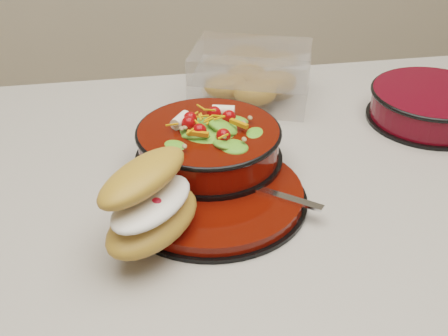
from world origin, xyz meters
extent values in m
cube|color=#AAA59C|center=(0.00, 0.00, 0.88)|extent=(1.24, 0.74, 0.04)
cylinder|color=black|center=(-0.13, -0.06, 0.90)|extent=(0.26, 0.26, 0.01)
cylinder|color=#550A02|center=(-0.13, -0.06, 0.91)|extent=(0.25, 0.25, 0.01)
torus|color=black|center=(-0.12, -0.07, 0.92)|extent=(0.14, 0.14, 0.01)
cylinder|color=black|center=(-0.12, 0.01, 0.92)|extent=(0.21, 0.21, 0.01)
cylinder|color=#550A02|center=(-0.12, 0.01, 0.95)|extent=(0.20, 0.20, 0.04)
torus|color=black|center=(-0.12, 0.01, 0.97)|extent=(0.21, 0.21, 0.01)
ellipsoid|color=#417C22|center=(-0.12, 0.01, 0.96)|extent=(0.17, 0.17, 0.07)
sphere|color=#BA0807|center=(-0.08, 0.01, 1.00)|extent=(0.02, 0.02, 0.02)
sphere|color=#BA0807|center=(-0.10, 0.05, 1.00)|extent=(0.02, 0.02, 0.02)
sphere|color=#BA0807|center=(-0.14, 0.05, 1.00)|extent=(0.02, 0.02, 0.02)
sphere|color=#BA0807|center=(-0.17, 0.01, 1.00)|extent=(0.02, 0.02, 0.02)
sphere|color=#BA0807|center=(-0.14, -0.02, 1.00)|extent=(0.02, 0.02, 0.02)
sphere|color=#BA0807|center=(-0.10, -0.02, 1.00)|extent=(0.02, 0.02, 0.02)
cylinder|color=silver|center=(-0.10, 0.05, 1.00)|extent=(0.03, 0.04, 0.02)
cylinder|color=silver|center=(-0.16, 0.03, 1.00)|extent=(0.04, 0.03, 0.02)
cube|color=orange|center=(-0.14, -0.01, 1.00)|extent=(0.03, 0.03, 0.01)
cube|color=orange|center=(-0.08, 0.00, 1.00)|extent=(0.03, 0.02, 0.01)
ellipsoid|color=#B67C37|center=(-0.22, -0.15, 0.94)|extent=(0.16, 0.17, 0.04)
ellipsoid|color=white|center=(-0.22, -0.15, 0.97)|extent=(0.14, 0.15, 0.02)
ellipsoid|color=#B67C37|center=(-0.22, -0.13, 0.99)|extent=(0.15, 0.16, 0.04)
sphere|color=red|center=(-0.24, -0.15, 0.97)|extent=(0.02, 0.02, 0.02)
sphere|color=red|center=(-0.21, -0.16, 0.97)|extent=(0.02, 0.02, 0.02)
sphere|color=#191947|center=(-0.22, -0.14, 0.97)|extent=(0.01, 0.01, 0.01)
sphere|color=#191947|center=(-0.20, -0.15, 0.97)|extent=(0.01, 0.01, 0.01)
sphere|color=#191947|center=(-0.22, -0.15, 0.97)|extent=(0.01, 0.01, 0.01)
cube|color=silver|center=(-0.05, -0.09, 0.92)|extent=(0.11, 0.09, 0.00)
cube|color=silver|center=(-0.12, -0.04, 0.92)|extent=(0.05, 0.04, 0.00)
cube|color=white|center=(-0.01, 0.24, 0.93)|extent=(0.24, 0.21, 0.05)
cube|color=white|center=(-0.01, 0.24, 0.97)|extent=(0.24, 0.21, 0.04)
ellipsoid|color=#B67C37|center=(-0.06, 0.24, 0.93)|extent=(0.08, 0.06, 0.04)
ellipsoid|color=#B67C37|center=(0.03, 0.24, 0.93)|extent=(0.08, 0.06, 0.04)
ellipsoid|color=#B67C37|center=(-0.01, 0.28, 0.93)|extent=(0.08, 0.06, 0.04)
ellipsoid|color=#B67C37|center=(-0.01, 0.20, 0.93)|extent=(0.08, 0.06, 0.04)
cylinder|color=black|center=(0.27, 0.11, 0.90)|extent=(0.21, 0.21, 0.01)
cylinder|color=#55050E|center=(0.27, 0.11, 0.93)|extent=(0.20, 0.20, 0.05)
torus|color=black|center=(0.27, 0.11, 0.95)|extent=(0.21, 0.21, 0.01)
camera|label=1|loc=(-0.23, -0.75, 1.40)|focal=50.00mm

